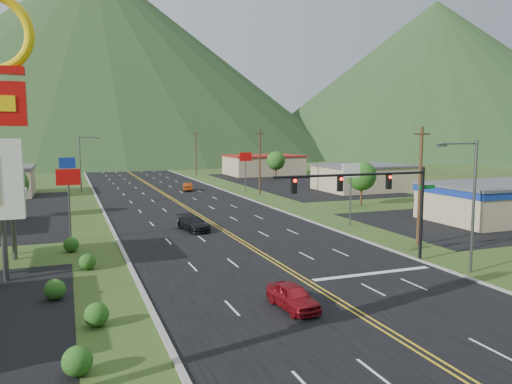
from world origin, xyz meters
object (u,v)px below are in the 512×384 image
object	(u,v)px
streetlight_east	(470,198)
car_red_far	(187,187)
car_red_near	(293,297)
traffic_signal	(377,192)
streetlight_west	(82,160)
car_dark_mid	(193,224)

from	to	relation	value
streetlight_east	car_red_far	size ratio (longest dim) A/B	2.23
car_red_near	car_red_far	distance (m)	57.23
traffic_signal	car_red_far	world-z (taller)	traffic_signal
streetlight_east	streetlight_west	bearing A→B (deg)	110.86
streetlight_east	streetlight_west	world-z (taller)	same
traffic_signal	streetlight_west	size ratio (longest dim) A/B	1.46
streetlight_east	car_dark_mid	xyz separation A→B (m)	(-13.94, 21.00, -4.49)
streetlight_west	car_red_near	bearing A→B (deg)	-82.01
car_dark_mid	streetlight_west	bearing A→B (deg)	93.62
car_red_far	streetlight_east	bearing A→B (deg)	106.52
streetlight_west	car_dark_mid	xyz separation A→B (m)	(8.92, -39.00, -4.49)
streetlight_west	car_red_far	xyz separation A→B (m)	(16.09, -5.49, -4.52)
traffic_signal	car_red_near	bearing A→B (deg)	-146.51
streetlight_east	car_red_near	xyz separation A→B (m)	(-14.13, -2.24, -4.50)
streetlight_east	car_red_far	bearing A→B (deg)	97.08
car_dark_mid	car_red_near	bearing A→B (deg)	-99.73
streetlight_west	car_red_far	size ratio (longest dim) A/B	2.23
traffic_signal	car_red_far	size ratio (longest dim) A/B	3.25
traffic_signal	car_red_far	xyz separation A→B (m)	(-2.07, 50.52, -4.67)
traffic_signal	car_red_near	world-z (taller)	traffic_signal
streetlight_west	car_dark_mid	bearing A→B (deg)	-77.12
streetlight_east	streetlight_west	xyz separation A→B (m)	(-22.86, 60.00, 0.00)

